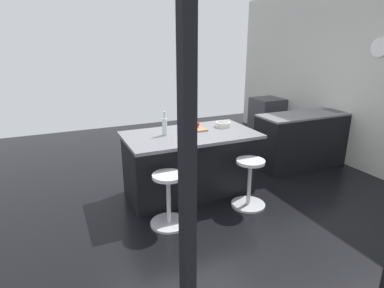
{
  "coord_description": "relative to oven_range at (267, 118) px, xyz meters",
  "views": [
    {
      "loc": [
        1.74,
        3.96,
        2.07
      ],
      "look_at": [
        0.09,
        0.26,
        0.75
      ],
      "focal_mm": 30.18,
      "sensor_mm": 36.0,
      "label": 1
    }
  ],
  "objects": [
    {
      "name": "cutting_board",
      "position": [
        2.53,
        1.7,
        0.46
      ],
      "size": [
        0.36,
        0.24,
        0.02
      ],
      "primitive_type": "cube",
      "color": "olive",
      "rests_on": "kitchen_island"
    },
    {
      "name": "interior_partition_left",
      "position": [
        -0.35,
        1.62,
        1.02
      ],
      "size": [
        0.15,
        5.97,
        2.91
      ],
      "color": "beige",
      "rests_on": "ground_plane"
    },
    {
      "name": "stool_middle",
      "position": [
        3.16,
        2.45,
        -0.13
      ],
      "size": [
        0.44,
        0.44,
        0.64
      ],
      "color": "#B7B7BC",
      "rests_on": "ground_plane"
    },
    {
      "name": "oven_range",
      "position": [
        0.0,
        0.0,
        0.0
      ],
      "size": [
        0.6,
        0.61,
        0.87
      ],
      "color": "#38383D",
      "rests_on": "ground_plane"
    },
    {
      "name": "apple_red",
      "position": [
        2.44,
        1.64,
        0.51
      ],
      "size": [
        0.08,
        0.08,
        0.08
      ],
      "primitive_type": "sphere",
      "color": "red",
      "rests_on": "cutting_board"
    },
    {
      "name": "apple_yellow",
      "position": [
        2.54,
        1.68,
        0.51
      ],
      "size": [
        0.08,
        0.08,
        0.08
      ],
      "primitive_type": "sphere",
      "color": "gold",
      "rests_on": "cutting_board"
    },
    {
      "name": "stool_by_window",
      "position": [
        2.07,
        2.45,
        -0.13
      ],
      "size": [
        0.44,
        0.44,
        0.64
      ],
      "color": "#B7B7BC",
      "rests_on": "ground_plane"
    },
    {
      "name": "kitchen_island",
      "position": [
        2.61,
        1.78,
        0.01
      ],
      "size": [
        1.74,
        0.98,
        0.88
      ],
      "color": "black",
      "rests_on": "ground_plane"
    },
    {
      "name": "fruit_bowl",
      "position": [
        2.06,
        1.7,
        0.49
      ],
      "size": [
        0.21,
        0.21,
        0.07
      ],
      "color": "silver",
      "rests_on": "kitchen_island"
    },
    {
      "name": "sink_cabinet",
      "position": [
        -0.0,
        1.58,
        0.02
      ],
      "size": [
        2.46,
        0.6,
        1.18
      ],
      "color": "black",
      "rests_on": "ground_plane"
    },
    {
      "name": "ground_plane",
      "position": [
        2.52,
        1.62,
        -0.43
      ],
      "size": [
        7.76,
        7.76,
        0.0
      ],
      "primitive_type": "plane",
      "color": "black"
    },
    {
      "name": "water_bottle",
      "position": [
        2.95,
        1.76,
        0.57
      ],
      "size": [
        0.06,
        0.06,
        0.31
      ],
      "color": "silver",
      "rests_on": "kitchen_island"
    }
  ]
}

